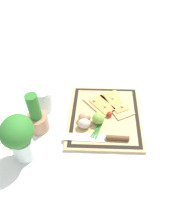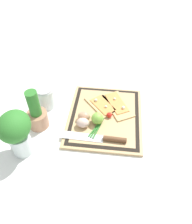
{
  "view_description": "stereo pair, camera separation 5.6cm",
  "coord_description": "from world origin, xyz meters",
  "px_view_note": "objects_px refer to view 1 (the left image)",
  "views": [
    {
      "loc": [
        -0.71,
        0.02,
        0.78
      ],
      "look_at": [
        0.0,
        0.04,
        0.03
      ],
      "focal_mm": 35.0,
      "sensor_mm": 36.0,
      "label": 1
    },
    {
      "loc": [
        -0.71,
        -0.04,
        0.78
      ],
      "look_at": [
        0.0,
        0.04,
        0.03
      ],
      "focal_mm": 35.0,
      "sensor_mm": 36.0,
      "label": 2
    }
  ],
  "objects_px": {
    "egg_pink": "(84,124)",
    "herb_glass": "(19,136)",
    "sauce_jar": "(44,101)",
    "pizza_slice_near": "(116,104)",
    "herb_pot": "(37,118)",
    "cherry_tomato_red": "(109,114)",
    "lime": "(98,118)",
    "pizza_slice_far": "(100,104)",
    "egg_brown": "(85,117)",
    "knife": "(107,138)"
  },
  "relations": [
    {
      "from": "pizza_slice_far",
      "to": "egg_pink",
      "type": "height_order",
      "value": "egg_pink"
    },
    {
      "from": "pizza_slice_near",
      "to": "sauce_jar",
      "type": "xyz_separation_m",
      "value": [
        -0.02,
        0.36,
        0.03
      ]
    },
    {
      "from": "egg_brown",
      "to": "herb_glass",
      "type": "height_order",
      "value": "herb_glass"
    },
    {
      "from": "knife",
      "to": "lime",
      "type": "relative_size",
      "value": 5.15
    },
    {
      "from": "knife",
      "to": "herb_glass",
      "type": "distance_m",
      "value": 0.36
    },
    {
      "from": "egg_brown",
      "to": "egg_pink",
      "type": "distance_m",
      "value": 0.04
    },
    {
      "from": "egg_brown",
      "to": "sauce_jar",
      "type": "height_order",
      "value": "sauce_jar"
    },
    {
      "from": "lime",
      "to": "sauce_jar",
      "type": "relative_size",
      "value": 0.49
    },
    {
      "from": "egg_brown",
      "to": "cherry_tomato_red",
      "type": "height_order",
      "value": "egg_brown"
    },
    {
      "from": "sauce_jar",
      "to": "herb_glass",
      "type": "distance_m",
      "value": 0.29
    },
    {
      "from": "pizza_slice_far",
      "to": "egg_brown",
      "type": "xyz_separation_m",
      "value": [
        -0.11,
        0.07,
        0.02
      ]
    },
    {
      "from": "pizza_slice_far",
      "to": "cherry_tomato_red",
      "type": "relative_size",
      "value": 7.33
    },
    {
      "from": "egg_pink",
      "to": "herb_glass",
      "type": "relative_size",
      "value": 0.27
    },
    {
      "from": "herb_glass",
      "to": "pizza_slice_near",
      "type": "bearing_deg",
      "value": -52.09
    },
    {
      "from": "egg_pink",
      "to": "herb_glass",
      "type": "distance_m",
      "value": 0.29
    },
    {
      "from": "sauce_jar",
      "to": "egg_pink",
      "type": "bearing_deg",
      "value": -121.91
    },
    {
      "from": "herb_pot",
      "to": "herb_glass",
      "type": "height_order",
      "value": "herb_glass"
    },
    {
      "from": "pizza_slice_far",
      "to": "cherry_tomato_red",
      "type": "xyz_separation_m",
      "value": [
        -0.08,
        -0.04,
        0.01
      ]
    },
    {
      "from": "knife",
      "to": "sauce_jar",
      "type": "xyz_separation_m",
      "value": [
        0.19,
        0.31,
        0.02
      ]
    },
    {
      "from": "herb_pot",
      "to": "sauce_jar",
      "type": "relative_size",
      "value": 1.77
    },
    {
      "from": "cherry_tomato_red",
      "to": "sauce_jar",
      "type": "bearing_deg",
      "value": 79.9
    },
    {
      "from": "pizza_slice_near",
      "to": "pizza_slice_far",
      "type": "xyz_separation_m",
      "value": [
        -0.01,
        0.08,
        0.0
      ]
    },
    {
      "from": "herb_glass",
      "to": "lime",
      "type": "bearing_deg",
      "value": -59.23
    },
    {
      "from": "pizza_slice_far",
      "to": "lime",
      "type": "distance_m",
      "value": 0.12
    },
    {
      "from": "cherry_tomato_red",
      "to": "herb_glass",
      "type": "relative_size",
      "value": 0.12
    },
    {
      "from": "egg_brown",
      "to": "sauce_jar",
      "type": "bearing_deg",
      "value": 66.74
    },
    {
      "from": "herb_pot",
      "to": "egg_brown",
      "type": "bearing_deg",
      "value": -78.81
    },
    {
      "from": "egg_pink",
      "to": "herb_pot",
      "type": "height_order",
      "value": "herb_pot"
    },
    {
      "from": "egg_pink",
      "to": "pizza_slice_near",
      "type": "bearing_deg",
      "value": -44.84
    },
    {
      "from": "egg_brown",
      "to": "cherry_tomato_red",
      "type": "distance_m",
      "value": 0.12
    },
    {
      "from": "herb_pot",
      "to": "egg_pink",
      "type": "bearing_deg",
      "value": -89.65
    },
    {
      "from": "pizza_slice_near",
      "to": "herb_glass",
      "type": "xyz_separation_m",
      "value": [
        -0.3,
        0.38,
        0.1
      ]
    },
    {
      "from": "lime",
      "to": "sauce_jar",
      "type": "height_order",
      "value": "sauce_jar"
    },
    {
      "from": "egg_brown",
      "to": "herb_pot",
      "type": "relative_size",
      "value": 0.29
    },
    {
      "from": "pizza_slice_far",
      "to": "herb_glass",
      "type": "distance_m",
      "value": 0.43
    },
    {
      "from": "pizza_slice_near",
      "to": "cherry_tomato_red",
      "type": "relative_size",
      "value": 8.44
    },
    {
      "from": "cherry_tomato_red",
      "to": "herb_glass",
      "type": "height_order",
      "value": "herb_glass"
    },
    {
      "from": "herb_glass",
      "to": "cherry_tomato_red",
      "type": "bearing_deg",
      "value": -57.93
    },
    {
      "from": "egg_pink",
      "to": "cherry_tomato_red",
      "type": "xyz_separation_m",
      "value": [
        0.07,
        -0.11,
        -0.01
      ]
    },
    {
      "from": "herb_glass",
      "to": "egg_pink",
      "type": "bearing_deg",
      "value": -57.75
    },
    {
      "from": "pizza_slice_near",
      "to": "herb_glass",
      "type": "bearing_deg",
      "value": 127.91
    },
    {
      "from": "knife",
      "to": "pizza_slice_near",
      "type": "bearing_deg",
      "value": -12.57
    },
    {
      "from": "egg_pink",
      "to": "lime",
      "type": "xyz_separation_m",
      "value": [
        0.03,
        -0.06,
        0.01
      ]
    },
    {
      "from": "egg_brown",
      "to": "cherry_tomato_red",
      "type": "bearing_deg",
      "value": -74.92
    },
    {
      "from": "knife",
      "to": "sauce_jar",
      "type": "height_order",
      "value": "sauce_jar"
    },
    {
      "from": "pizza_slice_near",
      "to": "egg_pink",
      "type": "xyz_separation_m",
      "value": [
        -0.15,
        0.15,
        0.02
      ]
    },
    {
      "from": "cherry_tomato_red",
      "to": "lime",
      "type": "bearing_deg",
      "value": 128.84
    },
    {
      "from": "knife",
      "to": "herb_pot",
      "type": "height_order",
      "value": "herb_pot"
    },
    {
      "from": "pizza_slice_near",
      "to": "herb_pot",
      "type": "relative_size",
      "value": 1.08
    },
    {
      "from": "herb_pot",
      "to": "sauce_jar",
      "type": "xyz_separation_m",
      "value": [
        0.13,
        -0.0,
        -0.02
      ]
    }
  ]
}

